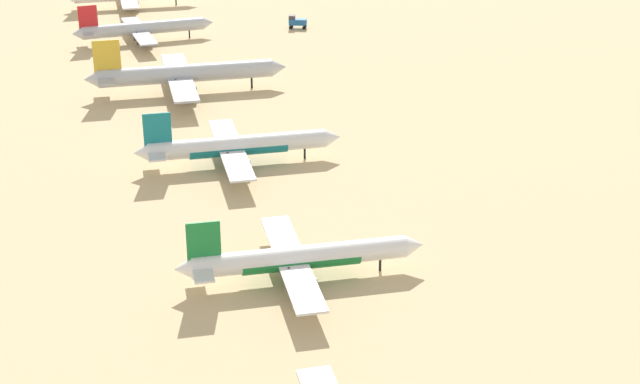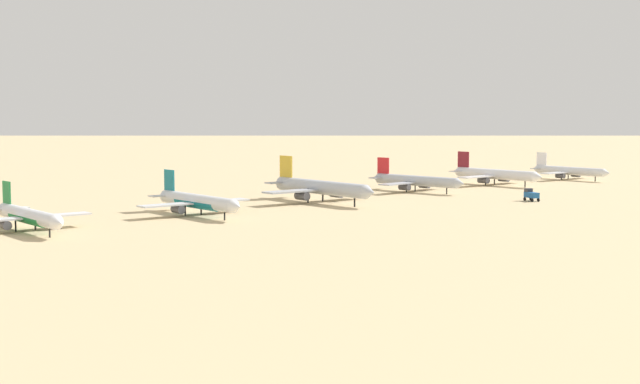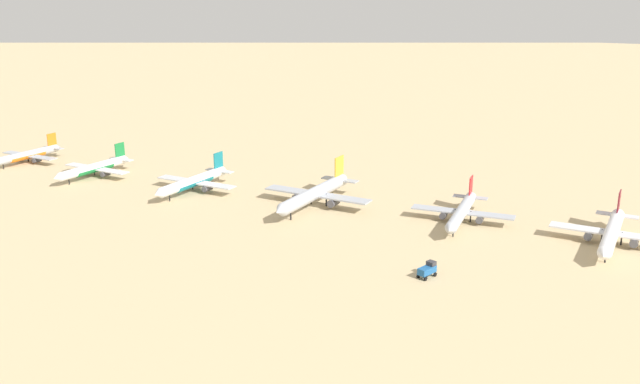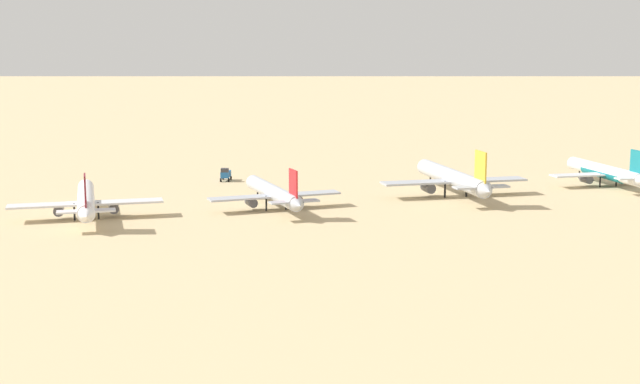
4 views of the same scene
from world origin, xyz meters
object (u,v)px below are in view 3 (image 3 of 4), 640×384
Objects in this scene: parked_jet_0 at (27,155)px; parked_jet_5 at (612,232)px; parked_jet_1 at (94,168)px; service_truck at (428,269)px; parked_jet_4 at (462,211)px; parked_jet_3 at (315,193)px; parked_jet_2 at (194,181)px.

parked_jet_5 is at bearing 92.29° from parked_jet_0.
parked_jet_1 is (3.64, 42.34, 0.18)m from parked_jet_0.
parked_jet_1 is 151.82m from service_truck.
parked_jet_0 is at bearing -87.26° from parked_jet_4.
parked_jet_3 reaches higher than service_truck.
parked_jet_5 is (-0.28, 43.46, 0.25)m from parked_jet_4.
parked_jet_5 is at bearing 90.37° from parked_jet_4.
parked_jet_3 is at bearing 95.63° from parked_jet_2.
parked_jet_4 is at bearing 96.49° from parked_jet_2.
parked_jet_0 is 229.52m from parked_jet_5.
parked_jet_3 is 92.35m from parked_jet_5.
parked_jet_5 is 59.98m from service_truck.
parked_jet_2 is 0.85× the size of parked_jet_3.
parked_jet_0 is at bearing -94.91° from parked_jet_1.
parked_jet_2 is 106.50m from service_truck.
parked_jet_0 is at bearing -91.31° from parked_jet_2.
parked_jet_5 reaches higher than parked_jet_2.
parked_jet_2 is 47.65m from parked_jet_3.
parked_jet_4 is 0.94× the size of parked_jet_5.
service_truck is (32.90, 148.21, -1.58)m from parked_jet_1.
parked_jet_5 reaches higher than parked_jet_4.
parked_jet_4 reaches higher than service_truck.
parked_jet_1 is 0.96× the size of parked_jet_4.
parked_jet_4 is 7.04× the size of service_truck.
parked_jet_1 is at bearing -85.01° from parked_jet_4.
parked_jet_5 is (-9.17, 229.34, 0.63)m from parked_jet_0.
parked_jet_3 is 1.20× the size of parked_jet_4.
parked_jet_5 is (-12.81, 187.00, 0.45)m from parked_jet_1.
parked_jet_4 reaches higher than parked_jet_1.
parked_jet_3 reaches higher than parked_jet_2.
parked_jet_3 is at bearing -82.68° from parked_jet_4.
service_truck is (45.42, 4.67, -1.78)m from parked_jet_4.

